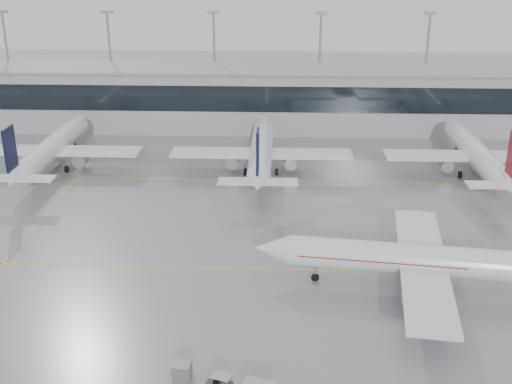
{
  "coord_description": "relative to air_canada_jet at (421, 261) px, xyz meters",
  "views": [
    {
      "loc": [
        3.18,
        -66.73,
        35.94
      ],
      "look_at": [
        0.0,
        12.0,
        5.0
      ],
      "focal_mm": 45.0,
      "sensor_mm": 36.0,
      "label": 1
    }
  ],
  "objects": [
    {
      "name": "terminal",
      "position": [
        -18.61,
        66.02,
        2.44
      ],
      "size": [
        180.0,
        15.0,
        12.0
      ],
      "primitive_type": "cube",
      "color": "#959598",
      "rests_on": "ground"
    },
    {
      "name": "parked_jet_d",
      "position": [
        16.39,
        37.71,
        0.16
      ],
      "size": [
        29.64,
        36.96,
        11.72
      ],
      "rotation": [
        0.0,
        0.0,
        1.57
      ],
      "color": "silver",
      "rests_on": "ground"
    },
    {
      "name": "gse_unit",
      "position": [
        -23.79,
        -16.48,
        -2.78
      ],
      "size": [
        1.66,
        1.55,
        1.56
      ],
      "primitive_type": "cube",
      "rotation": [
        0.0,
        0.0,
        -0.07
      ],
      "color": "slate",
      "rests_on": "ground"
    },
    {
      "name": "taxi_line_north",
      "position": [
        -18.61,
        34.02,
        -3.55
      ],
      "size": [
        120.0,
        0.25,
        0.01
      ],
      "primitive_type": "cube",
      "color": "gold",
      "rests_on": "ground"
    },
    {
      "name": "air_canada_jet",
      "position": [
        0.0,
        0.0,
        0.0
      ],
      "size": [
        35.98,
        28.82,
        11.23
      ],
      "rotation": [
        0.0,
        0.0,
        3.02
      ],
      "color": "silver",
      "rests_on": "ground"
    },
    {
      "name": "taxi_line_cross",
      "position": [
        -48.61,
        19.02,
        -3.55
      ],
      "size": [
        0.25,
        60.0,
        0.01
      ],
      "primitive_type": "cube",
      "color": "gold",
      "rests_on": "ground"
    },
    {
      "name": "parked_jet_c",
      "position": [
        -18.61,
        37.71,
        0.16
      ],
      "size": [
        29.64,
        36.96,
        11.72
      ],
      "rotation": [
        0.0,
        0.0,
        1.57
      ],
      "color": "silver",
      "rests_on": "ground"
    },
    {
      "name": "ground",
      "position": [
        -18.61,
        4.02,
        -3.56
      ],
      "size": [
        320.0,
        320.0,
        0.0
      ],
      "primitive_type": "plane",
      "color": "gray",
      "rests_on": "ground"
    },
    {
      "name": "taxi_line_main",
      "position": [
        -18.61,
        4.02,
        -3.55
      ],
      "size": [
        120.0,
        0.25,
        0.01
      ],
      "primitive_type": "cube",
      "color": "gold",
      "rests_on": "ground"
    },
    {
      "name": "light_masts",
      "position": [
        -18.61,
        72.02,
        9.79
      ],
      "size": [
        156.4,
        1.0,
        22.6
      ],
      "color": "gray",
      "rests_on": "ground"
    },
    {
      "name": "parked_jet_b",
      "position": [
        -53.61,
        37.71,
        0.16
      ],
      "size": [
        29.64,
        36.96,
        11.72
      ],
      "rotation": [
        0.0,
        0.0,
        1.57
      ],
      "color": "silver",
      "rests_on": "ground"
    },
    {
      "name": "terminal_glass",
      "position": [
        -18.61,
        58.47,
        3.94
      ],
      "size": [
        180.0,
        0.2,
        5.0
      ],
      "primitive_type": "cube",
      "color": "black",
      "rests_on": "ground"
    },
    {
      "name": "terminal_roof",
      "position": [
        -18.61,
        66.02,
        8.64
      ],
      "size": [
        182.0,
        16.0,
        0.4
      ],
      "primitive_type": "cube",
      "color": "gray",
      "rests_on": "ground"
    }
  ]
}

